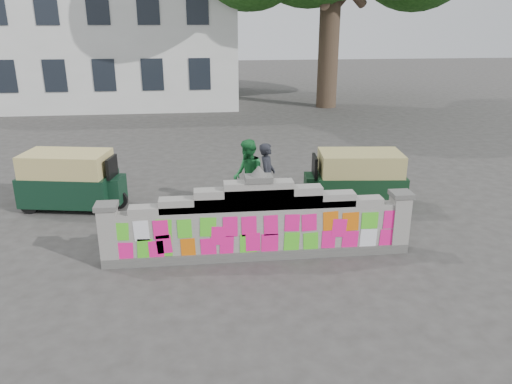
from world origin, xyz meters
The scene contains 8 objects.
ground centered at (0.00, 0.00, 0.00)m, with size 100.00×100.00×0.00m, color #383533.
parapet_wall centered at (0.00, -0.01, 0.75)m, with size 6.48×0.44×2.01m.
building centered at (-7.00, 21.98, 4.01)m, with size 16.00×10.00×8.90m.
cyclist_bike centered at (0.48, 2.24, 0.49)m, with size 0.65×1.85×0.97m, color black.
cyclist_rider centered at (0.48, 2.24, 0.82)m, with size 0.60×0.39×1.65m, color black.
pedestrian centered at (0.06, 2.75, 0.94)m, with size 0.91×0.71×1.87m, color #227E3B.
rickshaw_left centered at (-4.53, 3.47, 0.78)m, with size 2.78×1.67×1.50m.
rickshaw_right centered at (2.93, 2.70, 0.77)m, with size 2.72×1.47×1.48m.
Camera 1 is at (-1.15, -9.42, 4.80)m, focal length 35.00 mm.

